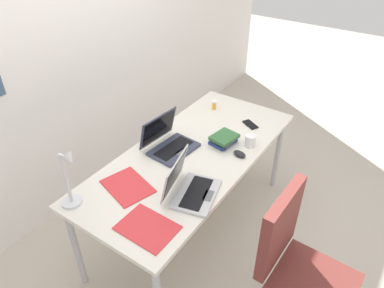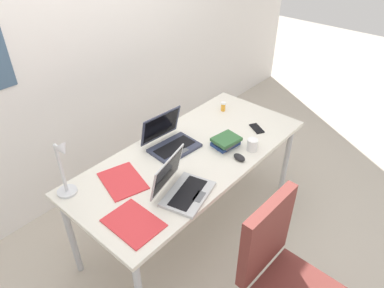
{
  "view_description": "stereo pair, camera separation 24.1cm",
  "coord_description": "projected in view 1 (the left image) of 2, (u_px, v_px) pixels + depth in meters",
  "views": [
    {
      "loc": [
        -1.65,
        -1.12,
        2.22
      ],
      "look_at": [
        0.0,
        0.0,
        0.82
      ],
      "focal_mm": 33.2,
      "sensor_mm": 36.0,
      "label": 1
    },
    {
      "loc": [
        -1.51,
        -1.31,
        2.22
      ],
      "look_at": [
        0.0,
        0.0,
        0.82
      ],
      "focal_mm": 33.2,
      "sensor_mm": 36.0,
      "label": 2
    }
  ],
  "objects": [
    {
      "name": "laptop_front_left",
      "position": [
        190.0,
        188.0,
        2.12
      ],
      "size": [
        0.39,
        0.36,
        0.24
      ],
      "color": "#B7BABC",
      "rests_on": "desk"
    },
    {
      "name": "paper_folder_front_left",
      "position": [
        147.0,
        228.0,
        1.93
      ],
      "size": [
        0.23,
        0.31,
        0.01
      ],
      "primitive_type": "cube",
      "rotation": [
        0.0,
        0.0,
        -0.01
      ],
      "color": "red",
      "rests_on": "desk"
    },
    {
      "name": "cell_phone",
      "position": [
        250.0,
        124.0,
        2.79
      ],
      "size": [
        0.12,
        0.15,
        0.01
      ],
      "primitive_type": "cube",
      "rotation": [
        0.0,
        0.0,
        -0.51
      ],
      "color": "black",
      "rests_on": "desk"
    },
    {
      "name": "office_chair",
      "position": [
        299.0,
        280.0,
        2.05
      ],
      "size": [
        0.52,
        0.55,
        0.97
      ],
      "color": "black",
      "rests_on": "ground_plane"
    },
    {
      "name": "book_stack",
      "position": [
        224.0,
        139.0,
        2.56
      ],
      "size": [
        0.21,
        0.18,
        0.08
      ],
      "color": "navy",
      "rests_on": "desk"
    },
    {
      "name": "laptop_near_mouse",
      "position": [
        169.0,
        143.0,
        2.51
      ],
      "size": [
        0.36,
        0.32,
        0.24
      ],
      "color": "#33384C",
      "rests_on": "desk"
    },
    {
      "name": "desk_lamp",
      "position": [
        70.0,
        179.0,
        1.96
      ],
      "size": [
        0.12,
        0.18,
        0.4
      ],
      "color": "silver",
      "rests_on": "desk"
    },
    {
      "name": "wall_back",
      "position": [
        71.0,
        45.0,
        2.67
      ],
      "size": [
        6.0,
        0.13,
        2.6
      ],
      "color": "silver",
      "rests_on": "ground_plane"
    },
    {
      "name": "paper_folder_far_corner",
      "position": [
        128.0,
        186.0,
        2.2
      ],
      "size": [
        0.31,
        0.36,
        0.01
      ],
      "primitive_type": "cube",
      "rotation": [
        0.0,
        0.0,
        -0.29
      ],
      "color": "red",
      "rests_on": "desk"
    },
    {
      "name": "desk",
      "position": [
        192.0,
        160.0,
        2.52
      ],
      "size": [
        1.8,
        0.8,
        0.74
      ],
      "color": "silver",
      "rests_on": "ground_plane"
    },
    {
      "name": "pill_bottle",
      "position": [
        214.0,
        105.0,
        2.98
      ],
      "size": [
        0.04,
        0.04,
        0.08
      ],
      "color": "gold",
      "rests_on": "desk"
    },
    {
      "name": "ground_plane",
      "position": [
        192.0,
        226.0,
        2.91
      ],
      "size": [
        12.0,
        12.0,
        0.0
      ],
      "primitive_type": "plane",
      "color": "#B7AD9E"
    },
    {
      "name": "coffee_mug",
      "position": [
        250.0,
        141.0,
        2.54
      ],
      "size": [
        0.11,
        0.08,
        0.09
      ],
      "color": "white",
      "rests_on": "desk"
    },
    {
      "name": "computer_mouse",
      "position": [
        240.0,
        154.0,
        2.45
      ],
      "size": [
        0.07,
        0.1,
        0.03
      ],
      "primitive_type": "ellipsoid",
      "rotation": [
        0.0,
        0.0,
        -0.19
      ],
      "color": "black",
      "rests_on": "desk"
    }
  ]
}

